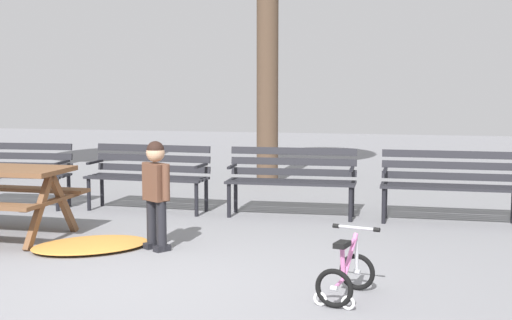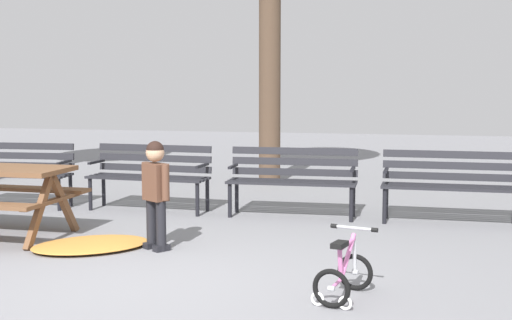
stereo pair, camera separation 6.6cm
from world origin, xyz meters
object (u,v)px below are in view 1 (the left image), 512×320
object	(u,v)px
park_bench_left	(149,172)
child_standing	(156,186)
kids_bicycle	(346,274)
park_bench_far_right	(449,180)
park_bench_right	(292,176)
park_bench_far_left	(12,169)

from	to	relation	value
park_bench_left	child_standing	bearing A→B (deg)	-67.18
park_bench_left	kids_bicycle	xyz separation A→B (m)	(2.90, -3.33, -0.31)
park_bench_far_right	child_standing	distance (m)	3.60
child_standing	kids_bicycle	xyz separation A→B (m)	(2.01, -1.23, -0.45)
park_bench_right	park_bench_far_right	distance (m)	1.90
park_bench_far_left	park_bench_right	size ratio (longest dim) A/B	1.01
park_bench_left	kids_bicycle	size ratio (longest dim) A/B	2.63
park_bench_right	park_bench_far_right	size ratio (longest dim) A/B	1.01
park_bench_right	park_bench_far_left	bearing A→B (deg)	-178.05
park_bench_far_left	kids_bicycle	world-z (taller)	park_bench_far_left
park_bench_far_left	kids_bicycle	size ratio (longest dim) A/B	2.63
kids_bicycle	park_bench_left	bearing A→B (deg)	131.01
park_bench_right	child_standing	xyz separation A→B (m)	(-1.01, -2.11, 0.14)
park_bench_far_left	kids_bicycle	bearing A→B (deg)	-33.68
child_standing	park_bench_far_right	bearing A→B (deg)	35.94
park_bench_far_right	kids_bicycle	distance (m)	3.47
park_bench_far_left	park_bench_far_right	xyz separation A→B (m)	(5.71, 0.13, 0.00)
park_bench_far_left	park_bench_far_right	world-z (taller)	same
park_bench_far_left	park_bench_left	xyz separation A→B (m)	(1.91, 0.13, 0.00)
park_bench_far_left	kids_bicycle	distance (m)	5.78
kids_bicycle	child_standing	bearing A→B (deg)	148.61
child_standing	park_bench_left	bearing A→B (deg)	112.82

